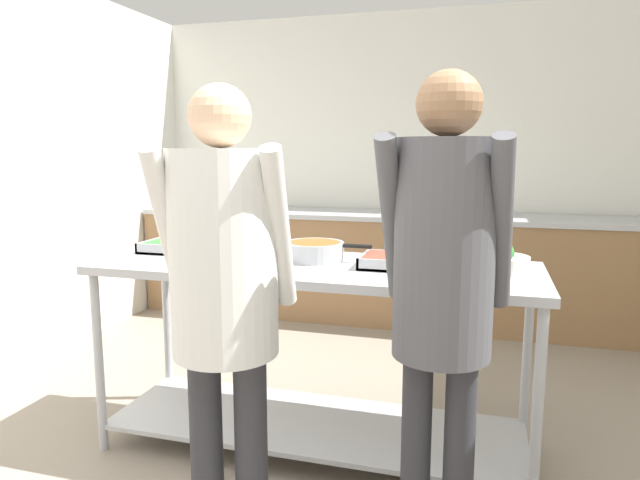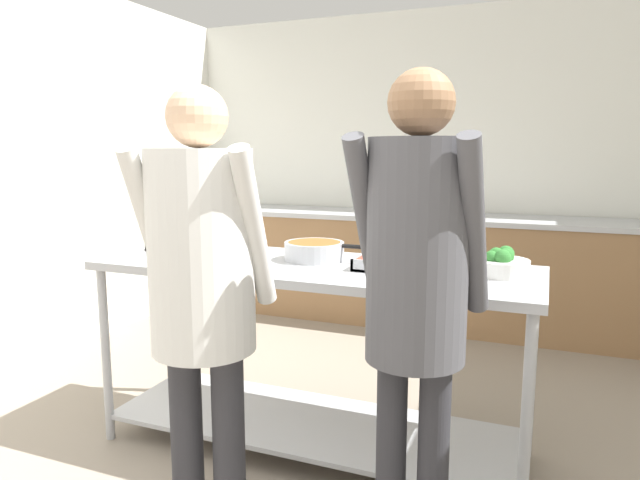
% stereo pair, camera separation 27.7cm
% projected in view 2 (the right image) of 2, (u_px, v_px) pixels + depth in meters
% --- Properties ---
extents(wall_rear, '(4.68, 0.06, 2.65)m').
position_uv_depth(wall_rear, '(434.00, 166.00, 5.02)').
color(wall_rear, silver).
rests_on(wall_rear, ground_plane).
extents(wall_left, '(0.06, 4.04, 2.65)m').
position_uv_depth(wall_left, '(59.00, 169.00, 4.08)').
color(wall_left, silver).
rests_on(wall_left, ground_plane).
extents(back_counter, '(4.52, 0.65, 0.93)m').
position_uv_depth(back_counter, '(423.00, 269.00, 4.81)').
color(back_counter, olive).
rests_on(back_counter, ground_plane).
extents(serving_counter, '(2.09, 0.72, 0.93)m').
position_uv_depth(serving_counter, '(312.00, 325.00, 2.74)').
color(serving_counter, '#ADAFB5').
rests_on(serving_counter, ground_plane).
extents(serving_tray_vegetables, '(0.41, 0.32, 0.05)m').
position_uv_depth(serving_tray_vegetables, '(194.00, 244.00, 3.11)').
color(serving_tray_vegetables, '#ADAFB5').
rests_on(serving_tray_vegetables, serving_counter).
extents(plate_stack, '(0.24, 0.24, 0.06)m').
position_uv_depth(plate_stack, '(239.00, 252.00, 2.85)').
color(plate_stack, white).
rests_on(plate_stack, serving_counter).
extents(sauce_pan, '(0.43, 0.29, 0.09)m').
position_uv_depth(sauce_pan, '(315.00, 250.00, 2.78)').
color(sauce_pan, '#ADAFB5').
rests_on(sauce_pan, serving_counter).
extents(serving_tray_roast, '(0.46, 0.26, 0.05)m').
position_uv_depth(serving_tray_roast, '(409.00, 264.00, 2.56)').
color(serving_tray_roast, '#ADAFB5').
rests_on(serving_tray_roast, serving_counter).
extents(broccoli_bowl, '(0.25, 0.25, 0.12)m').
position_uv_depth(broccoli_bowl, '(500.00, 264.00, 2.46)').
color(broccoli_bowl, silver).
rests_on(broccoli_bowl, serving_counter).
extents(guest_serving_left, '(0.50, 0.38, 1.68)m').
position_uv_depth(guest_serving_left, '(202.00, 275.00, 1.98)').
color(guest_serving_left, '#2D2D33').
rests_on(guest_serving_left, ground_plane).
extents(guest_serving_right, '(0.44, 0.35, 1.71)m').
position_uv_depth(guest_serving_right, '(417.00, 274.00, 1.83)').
color(guest_serving_right, '#2D2D33').
rests_on(guest_serving_right, ground_plane).
extents(water_bottle, '(0.07, 0.07, 0.26)m').
position_uv_depth(water_bottle, '(439.00, 200.00, 4.75)').
color(water_bottle, silver).
rests_on(water_bottle, back_counter).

